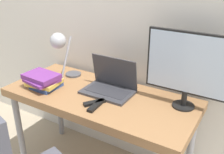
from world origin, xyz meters
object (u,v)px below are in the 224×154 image
object	(u,v)px
laptop	(110,85)
monitor	(188,66)
desk_lamp	(61,46)
book_stack	(43,81)

from	to	relation	value
laptop	monitor	xyz separation A→B (m)	(0.53, 0.07, 0.23)
laptop	desk_lamp	xyz separation A→B (m)	(-0.42, -0.03, 0.24)
laptop	book_stack	bearing A→B (deg)	-156.22
laptop	monitor	world-z (taller)	monitor
monitor	book_stack	world-z (taller)	monitor
laptop	monitor	distance (m)	0.58
desk_lamp	book_stack	distance (m)	0.29
monitor	book_stack	distance (m)	1.05
laptop	monitor	size ratio (longest dim) A/B	0.67
monitor	desk_lamp	size ratio (longest dim) A/B	1.36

